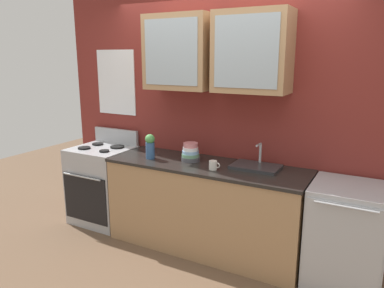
# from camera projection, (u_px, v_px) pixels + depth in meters

# --- Properties ---
(ground_plane) EXTENTS (10.00, 10.00, 0.00)m
(ground_plane) POSITION_uv_depth(u_px,v_px,m) (205.00, 247.00, 3.85)
(ground_plane) COLOR brown
(back_wall_unit) EXTENTS (3.95, 0.45, 2.80)m
(back_wall_unit) POSITION_uv_depth(u_px,v_px,m) (220.00, 96.00, 3.77)
(back_wall_unit) COLOR maroon
(back_wall_unit) RESTS_ON ground_plane
(counter) EXTENTS (2.02, 0.66, 0.90)m
(counter) POSITION_uv_depth(u_px,v_px,m) (206.00, 206.00, 3.74)
(counter) COLOR #A87F56
(counter) RESTS_ON ground_plane
(stove_range) EXTENTS (0.67, 0.64, 1.08)m
(stove_range) POSITION_uv_depth(u_px,v_px,m) (103.00, 184.00, 4.38)
(stove_range) COLOR #ADAFB5
(stove_range) RESTS_ON ground_plane
(sink_faucet) EXTENTS (0.45, 0.30, 0.23)m
(sink_faucet) POSITION_uv_depth(u_px,v_px,m) (256.00, 166.00, 3.50)
(sink_faucet) COLOR #2D2D30
(sink_faucet) RESTS_ON counter
(bowl_stack) EXTENTS (0.19, 0.19, 0.19)m
(bowl_stack) POSITION_uv_depth(u_px,v_px,m) (191.00, 153.00, 3.74)
(bowl_stack) COLOR #4C4C54
(bowl_stack) RESTS_ON counter
(vase) EXTENTS (0.10, 0.10, 0.26)m
(vase) POSITION_uv_depth(u_px,v_px,m) (150.00, 146.00, 3.81)
(vase) COLOR #33598C
(vase) RESTS_ON counter
(cup_near_sink) EXTENTS (0.11, 0.08, 0.08)m
(cup_near_sink) POSITION_uv_depth(u_px,v_px,m) (213.00, 165.00, 3.45)
(cup_near_sink) COLOR silver
(cup_near_sink) RESTS_ON counter
(dishwasher) EXTENTS (0.61, 0.64, 0.90)m
(dishwasher) POSITION_uv_depth(u_px,v_px,m) (346.00, 236.00, 3.12)
(dishwasher) COLOR #ADAFB5
(dishwasher) RESTS_ON ground_plane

